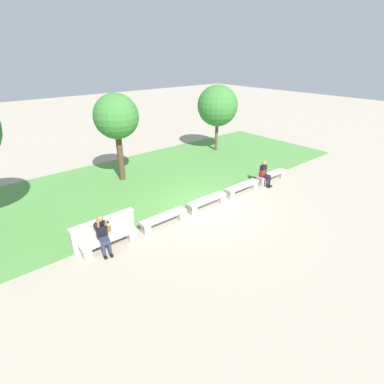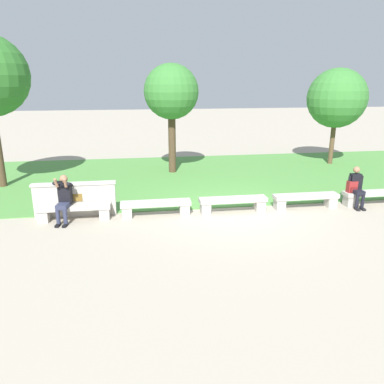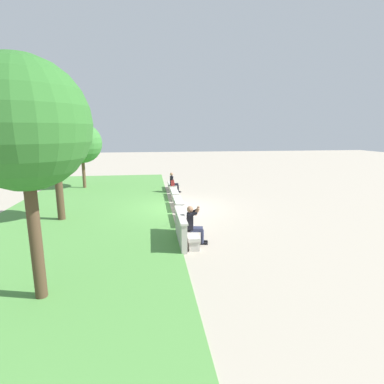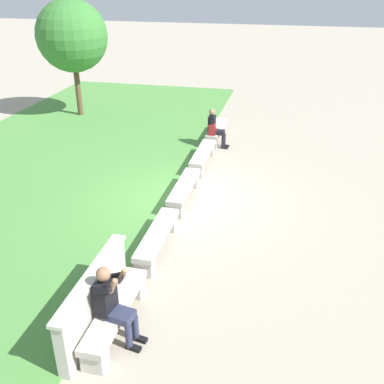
{
  "view_description": "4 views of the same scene",
  "coord_description": "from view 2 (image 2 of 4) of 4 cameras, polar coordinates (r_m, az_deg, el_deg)",
  "views": [
    {
      "loc": [
        -8.01,
        -8.48,
        6.23
      ],
      "look_at": [
        -0.97,
        -0.14,
        1.09
      ],
      "focal_mm": 28.0,
      "sensor_mm": 36.0,
      "label": 1
    },
    {
      "loc": [
        -2.79,
        -10.32,
        3.85
      ],
      "look_at": [
        -1.3,
        -0.4,
        0.8
      ],
      "focal_mm": 35.0,
      "sensor_mm": 36.0,
      "label": 2
    },
    {
      "loc": [
        -14.52,
        1.33,
        3.83
      ],
      "look_at": [
        -1.01,
        -0.56,
        1.02
      ],
      "focal_mm": 28.0,
      "sensor_mm": 36.0,
      "label": 3
    },
    {
      "loc": [
        -9.76,
        -2.44,
        5.25
      ],
      "look_at": [
        -1.28,
        -0.49,
        0.9
      ],
      "focal_mm": 42.0,
      "sensor_mm": 36.0,
      "label": 4
    }
  ],
  "objects": [
    {
      "name": "person_photographer",
      "position": [
        10.9,
        -18.95,
        -0.66
      ],
      "size": [
        0.52,
        0.76,
        1.32
      ],
      "color": "black",
      "rests_on": "ground"
    },
    {
      "name": "bench_far",
      "position": [
        12.05,
        16.94,
        -1.0
      ],
      "size": [
        2.03,
        0.4,
        0.45
      ],
      "color": "#B7B2A8",
      "rests_on": "ground"
    },
    {
      "name": "backpack",
      "position": [
        12.66,
        23.2,
        0.73
      ],
      "size": [
        0.28,
        0.24,
        0.43
      ],
      "color": "maroon",
      "rests_on": "bench_end"
    },
    {
      "name": "tree_right_background",
      "position": [
        18.45,
        21.2,
        13.16
      ],
      "size": [
        2.63,
        2.63,
        4.33
      ],
      "color": "brown",
      "rests_on": "ground"
    },
    {
      "name": "backrest_wall_with_plaque",
      "position": [
        11.32,
        -17.38,
        -1.05
      ],
      "size": [
        2.36,
        0.24,
        1.01
      ],
      "color": "#B7B2A8",
      "rests_on": "ground"
    },
    {
      "name": "ground_plane",
      "position": [
        11.37,
        6.22,
        -3.02
      ],
      "size": [
        80.0,
        80.0,
        0.0
      ],
      "primitive_type": "plane",
      "color": "#A89E8C"
    },
    {
      "name": "tree_behind_wall",
      "position": [
        15.63,
        -3.17,
        14.87
      ],
      "size": [
        2.22,
        2.22,
        4.46
      ],
      "color": "#4C3826",
      "rests_on": "ground"
    },
    {
      "name": "bench_end",
      "position": [
        13.19,
        26.04,
        -0.49
      ],
      "size": [
        2.03,
        0.4,
        0.45
      ],
      "color": "#B7B2A8",
      "rests_on": "ground"
    },
    {
      "name": "bench_mid",
      "position": [
        11.27,
        6.27,
        -1.58
      ],
      "size": [
        2.03,
        0.4,
        0.45
      ],
      "color": "#B7B2A8",
      "rests_on": "ground"
    },
    {
      "name": "bench_near",
      "position": [
        10.93,
        -5.52,
        -2.15
      ],
      "size": [
        2.03,
        0.4,
        0.45
      ],
      "color": "#B7B2A8",
      "rests_on": "ground"
    },
    {
      "name": "grass_strip",
      "position": [
        15.45,
        2.16,
        2.5
      ],
      "size": [
        23.26,
        8.0,
        0.03
      ],
      "primitive_type": "cube",
      "color": "#518E42",
      "rests_on": "ground"
    },
    {
      "name": "person_distant",
      "position": [
        12.65,
        23.77,
        0.87
      ],
      "size": [
        0.48,
        0.68,
        1.26
      ],
      "color": "black",
      "rests_on": "ground"
    },
    {
      "name": "bench_main",
      "position": [
        11.07,
        -17.54,
        -2.63
      ],
      "size": [
        2.03,
        0.4,
        0.45
      ],
      "color": "#B7B2A8",
      "rests_on": "ground"
    }
  ]
}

